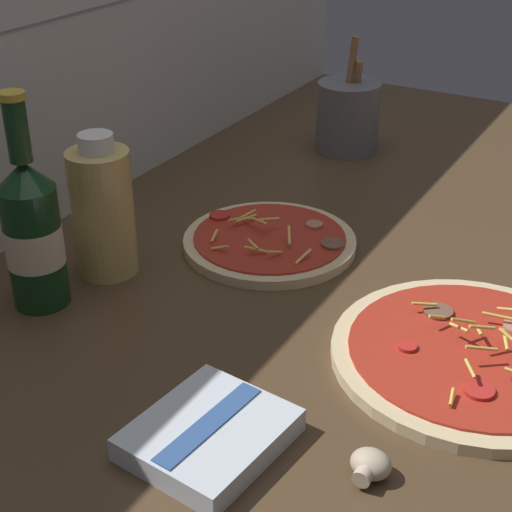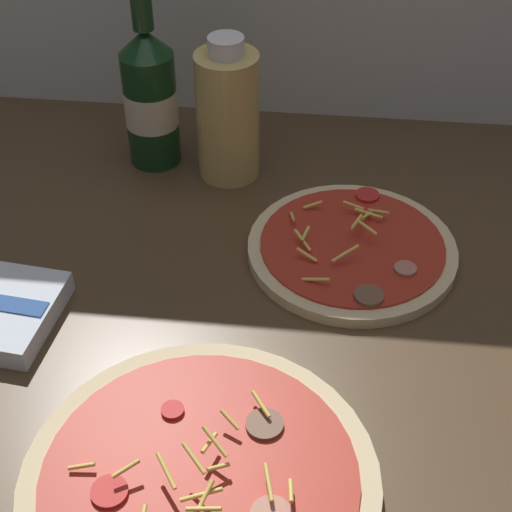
% 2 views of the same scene
% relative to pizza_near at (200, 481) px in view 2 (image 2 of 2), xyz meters
% --- Properties ---
extents(counter_slab, '(1.60, 0.90, 0.03)m').
position_rel_pizza_near_xyz_m(counter_slab, '(0.11, 0.16, -0.02)').
color(counter_slab, '#4C3823').
rests_on(counter_slab, ground).
extents(pizza_near, '(0.30, 0.30, 0.05)m').
position_rel_pizza_near_xyz_m(pizza_near, '(0.00, 0.00, 0.00)').
color(pizza_near, beige).
rests_on(pizza_near, counter_slab).
extents(pizza_far, '(0.23, 0.23, 0.04)m').
position_rel_pizza_near_xyz_m(pizza_far, '(0.12, 0.31, -0.00)').
color(pizza_far, beige).
rests_on(pizza_far, counter_slab).
extents(beer_bottle, '(0.07, 0.07, 0.25)m').
position_rel_pizza_near_xyz_m(beer_bottle, '(-0.14, 0.48, 0.08)').
color(beer_bottle, '#143819').
rests_on(beer_bottle, counter_slab).
extents(oil_bottle, '(0.08, 0.08, 0.18)m').
position_rel_pizza_near_xyz_m(oil_bottle, '(-0.04, 0.46, 0.08)').
color(oil_bottle, '#D6B766').
rests_on(oil_bottle, counter_slab).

